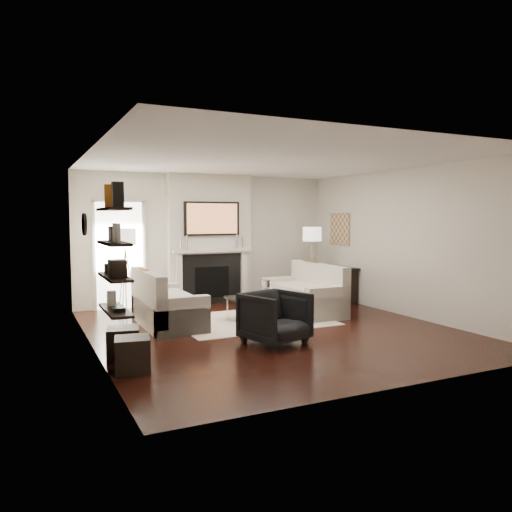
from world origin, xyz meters
name	(u,v)px	position (x,y,z in m)	size (l,w,h in m)	color
room_envelope	(272,246)	(0.00, 0.00, 1.35)	(6.00, 6.00, 6.00)	black
chimney_breast	(209,239)	(0.00, 2.88, 1.35)	(1.80, 0.25, 2.70)	silver
fireplace_surround	(212,279)	(0.00, 2.74, 0.52)	(1.30, 0.02, 1.04)	black
firebox	(212,282)	(0.00, 2.73, 0.45)	(0.75, 0.02, 0.65)	black
mantel_pilaster_l	(179,279)	(-0.72, 2.71, 0.55)	(0.12, 0.08, 1.10)	white
mantel_pilaster_r	(244,276)	(0.72, 2.71, 0.55)	(0.12, 0.08, 1.10)	white
mantel_shelf	(213,250)	(0.00, 2.69, 1.12)	(1.70, 0.18, 0.07)	white
tv_body	(212,219)	(0.00, 2.71, 1.78)	(1.20, 0.06, 0.70)	black
tv_screen	(213,219)	(0.00, 2.68, 1.78)	(1.10, 0.01, 0.62)	#BF723F
candlestick_l_tall	(187,242)	(-0.55, 2.70, 1.30)	(0.04, 0.04, 0.30)	silver
candlestick_l_short	(181,244)	(-0.68, 2.70, 1.27)	(0.04, 0.04, 0.24)	silver
candlestick_r_tall	(237,241)	(0.55, 2.70, 1.30)	(0.04, 0.04, 0.30)	silver
candlestick_r_short	(242,242)	(0.68, 2.70, 1.27)	(0.04, 0.04, 0.24)	silver
hallway_panel	(119,256)	(-1.85, 2.98, 1.05)	(0.90, 0.02, 2.10)	white
door_trim_l	(94,257)	(-2.33, 2.96, 1.05)	(0.06, 0.06, 2.16)	white
door_trim_r	(144,255)	(-1.37, 2.96, 1.05)	(0.06, 0.06, 2.16)	white
door_trim_top	(118,201)	(-1.85, 2.96, 2.13)	(1.02, 0.06, 0.06)	white
rug	(251,320)	(-0.01, 0.79, 0.01)	(2.60, 2.00, 0.01)	#F2DDC7
loveseat_left_base	(168,313)	(-1.41, 1.05, 0.21)	(0.85, 1.80, 0.42)	beige
loveseat_left_back	(148,296)	(-1.75, 1.05, 0.53)	(0.18, 1.80, 0.80)	beige
loveseat_left_arm_n	(183,316)	(-1.41, 0.24, 0.30)	(0.85, 0.18, 0.60)	beige
loveseat_left_arm_s	(156,300)	(-1.41, 1.86, 0.30)	(0.85, 0.18, 0.60)	beige
loveseat_left_cushion	(171,297)	(-1.36, 1.05, 0.47)	(0.63, 1.44, 0.10)	beige
pillow_left_orange	(144,281)	(-1.75, 1.35, 0.73)	(0.10, 0.42, 0.42)	#964D12
pillow_left_charcoal	(152,286)	(-1.75, 0.75, 0.72)	(0.10, 0.40, 0.40)	black
loveseat_right_base	(304,302)	(1.19, 1.01, 0.21)	(0.85, 1.80, 0.42)	beige
loveseat_right_back	(319,284)	(1.53, 1.01, 0.53)	(0.18, 1.80, 0.80)	beige
loveseat_right_arm_n	(328,304)	(1.19, 0.20, 0.30)	(0.85, 0.18, 0.60)	beige
loveseat_right_arm_s	(283,292)	(1.19, 1.82, 0.30)	(0.85, 0.18, 0.60)	beige
loveseat_right_cushion	(301,288)	(1.14, 1.01, 0.47)	(0.63, 1.44, 0.10)	beige
pillow_right_orange	(311,272)	(1.53, 1.31, 0.73)	(0.10, 0.42, 0.42)	#964D12
pillow_right_charcoal	(328,276)	(1.53, 0.71, 0.72)	(0.10, 0.40, 0.40)	black
coffee_table	(258,297)	(0.16, 0.85, 0.40)	(1.10, 0.55, 0.04)	black
coffee_leg_nw	(237,313)	(-0.34, 0.63, 0.19)	(0.02, 0.02, 0.38)	silver
coffee_leg_ne	(289,309)	(0.66, 0.63, 0.19)	(0.02, 0.02, 0.38)	silver
coffee_leg_sw	(227,309)	(-0.34, 1.07, 0.19)	(0.02, 0.02, 0.38)	silver
coffee_leg_se	(277,305)	(0.66, 1.07, 0.19)	(0.02, 0.02, 0.38)	silver
hurricane_glass	(266,287)	(0.31, 0.85, 0.56)	(0.16, 0.16, 0.28)	white
hurricane_candle	(266,291)	(0.31, 0.85, 0.50)	(0.09, 0.09, 0.13)	white
copper_bowl	(245,295)	(-0.09, 0.85, 0.45)	(0.26, 0.26, 0.04)	orange
armchair	(275,315)	(-0.35, -0.77, 0.41)	(0.79, 0.74, 0.82)	black
lamp_left_post	(126,282)	(-1.85, 2.37, 0.60)	(0.02, 0.02, 1.20)	silver
lamp_left_shade	(125,237)	(-1.85, 2.37, 1.45)	(0.40, 0.40, 0.30)	white
lamp_left_leg_a	(132,282)	(-1.74, 2.37, 0.60)	(0.02, 0.02, 1.25)	silver
lamp_left_leg_b	(122,282)	(-1.91, 2.47, 0.60)	(0.02, 0.02, 1.25)	silver
lamp_left_leg_c	(124,283)	(-1.91, 2.28, 0.60)	(0.02, 0.02, 1.25)	silver
lamp_right_post	(312,273)	(2.05, 2.10, 0.60)	(0.02, 0.02, 1.20)	silver
lamp_right_shade	(312,234)	(2.05, 2.10, 1.45)	(0.40, 0.40, 0.30)	white
lamp_right_leg_a	(316,273)	(2.16, 2.10, 0.60)	(0.02, 0.02, 1.25)	silver
lamp_right_leg_b	(307,273)	(2.00, 2.20, 0.60)	(0.02, 0.02, 1.25)	silver
lamp_right_leg_c	(312,274)	(1.99, 2.01, 0.60)	(0.02, 0.02, 1.25)	silver
console_top	(337,267)	(2.57, 1.92, 0.73)	(0.35, 1.20, 0.04)	black
console_leg_n	(352,288)	(2.57, 1.37, 0.35)	(0.30, 0.04, 0.71)	black
console_leg_s	(323,281)	(2.57, 2.47, 0.35)	(0.30, 0.04, 0.71)	black
wall_art	(340,229)	(2.73, 2.05, 1.55)	(0.03, 0.70, 0.70)	tan
shelf_bottom	(115,310)	(-2.62, -1.00, 0.70)	(0.25, 1.00, 0.04)	black
shelf_lower	(115,277)	(-2.62, -1.00, 1.10)	(0.25, 1.00, 0.04)	black
shelf_upper	(114,243)	(-2.62, -1.00, 1.50)	(0.25, 1.00, 0.04)	black
shelf_top	(113,209)	(-2.62, -1.00, 1.90)	(0.25, 1.00, 0.04)	black
decor_magfile_a	(118,194)	(-2.62, -1.31, 2.06)	(0.12, 0.10, 0.28)	black
decor_magfile_b	(110,196)	(-2.62, -0.80, 2.06)	(0.12, 0.10, 0.28)	#964D12
decor_frame_a	(116,233)	(-2.62, -1.18, 1.63)	(0.04, 0.30, 0.22)	white
decor_frame_b	(111,234)	(-2.62, -0.83, 1.61)	(0.04, 0.22, 0.18)	black
decor_wine_rack	(117,269)	(-2.62, -1.19, 1.22)	(0.18, 0.25, 0.20)	black
decor_box_small	(111,269)	(-2.62, -0.76, 1.18)	(0.15, 0.12, 0.12)	black
decor_books	(118,309)	(-2.62, -1.17, 0.74)	(0.14, 0.20, 0.05)	black
decor_box_tall	(111,298)	(-2.62, -0.73, 0.81)	(0.10, 0.10, 0.18)	white
clock_rim	(84,224)	(-2.73, 0.90, 1.70)	(0.34, 0.34, 0.04)	black
clock_face	(86,224)	(-2.71, 0.90, 1.70)	(0.29, 0.29, 0.01)	white
ottoman_near	(123,343)	(-2.47, -0.63, 0.20)	(0.40, 0.40, 0.40)	black
ottoman_far	(133,354)	(-2.47, -1.21, 0.20)	(0.40, 0.40, 0.40)	black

